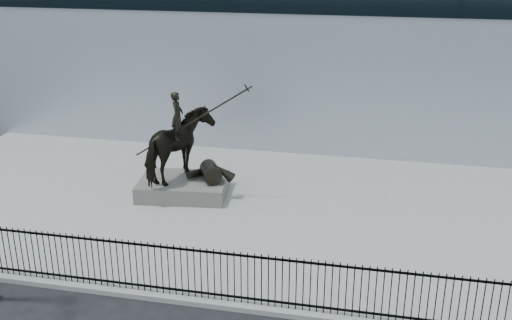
# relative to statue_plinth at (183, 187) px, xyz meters

# --- Properties ---
(plaza) EXTENTS (30.00, 12.00, 0.15)m
(plaza) POSITION_rel_statue_plinth_xyz_m (4.12, -0.64, -0.38)
(plaza) COLOR gray
(plaza) RESTS_ON ground
(building) EXTENTS (44.00, 14.00, 9.00)m
(building) POSITION_rel_statue_plinth_xyz_m (4.12, 12.36, 4.05)
(building) COLOR #B3B8C3
(building) RESTS_ON ground
(picket_fence) EXTENTS (22.10, 0.10, 1.50)m
(picket_fence) POSITION_rel_statue_plinth_xyz_m (4.12, -6.39, 0.45)
(picket_fence) COLOR black
(picket_fence) RESTS_ON plaza
(statue_plinth) EXTENTS (3.45, 2.58, 0.60)m
(statue_plinth) POSITION_rel_statue_plinth_xyz_m (0.00, 0.00, 0.00)
(statue_plinth) COLOR #53504C
(statue_plinth) RESTS_ON plaza
(equestrian_statue) EXTENTS (4.09, 2.78, 3.48)m
(equestrian_statue) POSITION_rel_statue_plinth_xyz_m (0.06, 0.01, 1.56)
(equestrian_statue) COLOR black
(equestrian_statue) RESTS_ON statue_plinth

